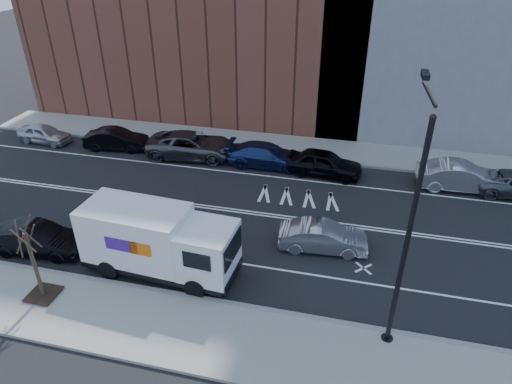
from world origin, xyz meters
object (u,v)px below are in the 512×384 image
at_px(far_parked_a, 44,134).
at_px(far_parked_b, 117,139).
at_px(fedex_van, 158,241).
at_px(driving_sedan, 323,237).

distance_m(far_parked_a, far_parked_b, 5.60).
distance_m(fedex_van, far_parked_b, 14.10).
bearing_deg(driving_sedan, far_parked_a, 63.97).
bearing_deg(driving_sedan, far_parked_b, 56.79).
relative_size(far_parked_a, driving_sedan, 0.92).
xyz_separation_m(fedex_van, far_parked_a, (-13.88, 11.19, -1.00)).
relative_size(fedex_van, driving_sedan, 1.67).
relative_size(far_parked_a, far_parked_b, 0.89).
xyz_separation_m(fedex_van, far_parked_b, (-8.28, 11.37, -0.94)).
height_order(far_parked_b, driving_sedan, far_parked_b).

